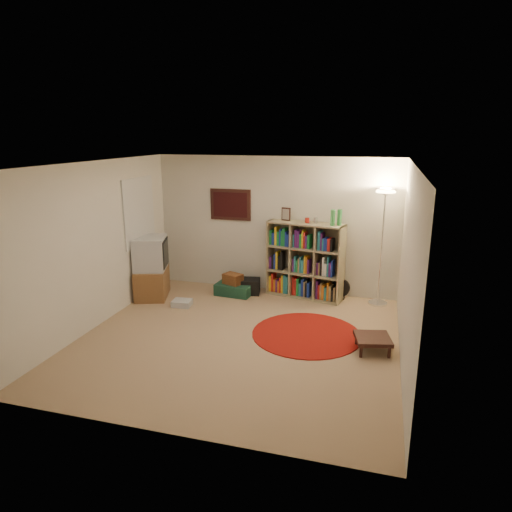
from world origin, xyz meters
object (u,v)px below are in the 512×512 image
Objects in this scene: floor_lamp at (385,208)px; tv_stand at (151,268)px; bookshelf at (304,261)px; suitcase at (234,289)px; floor_fan at (341,289)px; side_table at (373,339)px.

floor_lamp reaches higher than tv_stand.
suitcase is at bearing -157.65° from bookshelf.
tv_stand is at bearing -159.75° from floor_fan.
bookshelf is 1.67m from floor_lamp.
bookshelf is 1.39m from suitcase.
side_table is at bearing -65.65° from floor_fan.
suitcase is (-1.91, -0.30, -0.09)m from floor_fan.
bookshelf is at bearing -168.97° from floor_fan.
floor_fan is at bearing 15.63° from bookshelf.
floor_fan is at bearing 172.44° from floor_lamp.
floor_fan is 0.55× the size of suitcase.
bookshelf is 2.35m from side_table.
suitcase is 3.03m from side_table.
tv_stand is 2.00× the size of side_table.
floor_fan is 0.68× the size of side_table.
suitcase is (-2.57, -0.21, -1.58)m from floor_lamp.
floor_lamp is at bearing -0.90° from floor_fan.
floor_fan is at bearing 13.91° from suitcase.
suitcase is (-1.25, -0.24, -0.56)m from bookshelf.
bookshelf is 0.82m from floor_fan.
floor_lamp is 2.40m from side_table.
floor_fan reaches higher than suitcase.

